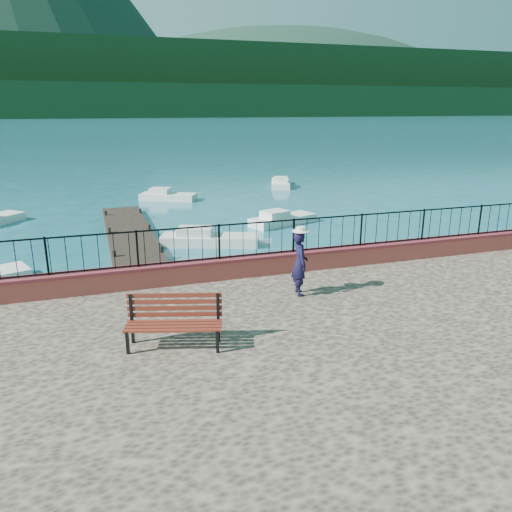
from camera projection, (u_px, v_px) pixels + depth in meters
ground at (276, 381)px, 11.03m from camera, size 2000.00×2000.00×0.00m
parapet at (230, 268)px, 13.97m from camera, size 28.00×0.46×0.58m
railing at (230, 241)px, 13.75m from camera, size 27.00×0.05×0.95m
dock at (133, 245)px, 21.29m from camera, size 2.00×16.00×0.30m
far_forest at (89, 101)px, 281.12m from camera, size 900.00×60.00×18.00m
foothills at (86, 81)px, 331.91m from camera, size 900.00×120.00×44.00m
companion_hill at (284, 112)px, 586.53m from camera, size 448.00×384.00×180.00m
park_bench at (174, 332)px, 9.92m from camera, size 2.00×1.14×1.06m
person at (300, 263)px, 12.58m from camera, size 0.48×0.65×1.66m
hat at (301, 229)px, 12.33m from camera, size 0.44×0.44×0.12m
boat_1 at (210, 236)px, 21.81m from camera, size 4.41×2.69×0.80m
boat_2 at (283, 217)px, 25.64m from camera, size 3.82×2.42×0.80m
boat_4 at (168, 194)px, 32.30m from camera, size 3.75×2.82×0.80m
boat_5 at (281, 181)px, 37.87m from camera, size 2.51×4.02×0.80m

